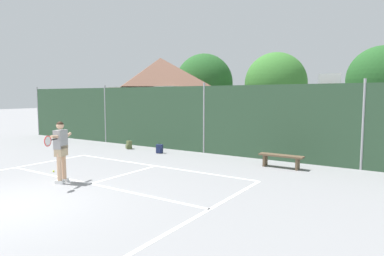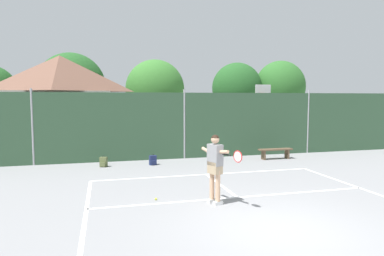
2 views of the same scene
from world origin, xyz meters
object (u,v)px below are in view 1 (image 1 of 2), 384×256
object	(u,v)px
backpack_navy	(159,149)
courtside_bench	(281,158)
basketball_hoop	(329,103)
backpack_olive	(129,145)
tennis_player	(61,146)
tennis_ball	(54,171)

from	to	relation	value
backpack_navy	courtside_bench	world-z (taller)	courtside_bench
basketball_hoop	backpack_navy	bearing A→B (deg)	-153.81
basketball_hoop	backpack_olive	distance (m)	9.41
tennis_player	basketball_hoop	bearing A→B (deg)	57.34
courtside_bench	tennis_player	bearing A→B (deg)	-130.31
tennis_ball	backpack_navy	distance (m)	5.04
backpack_olive	courtside_bench	xyz separation A→B (m)	(7.69, -0.16, 0.17)
backpack_olive	basketball_hoop	bearing A→B (deg)	19.92
tennis_player	backpack_navy	world-z (taller)	tennis_player
tennis_player	tennis_ball	bearing A→B (deg)	153.96
basketball_hoop	backpack_navy	world-z (taller)	basketball_hoop
basketball_hoop	backpack_olive	world-z (taller)	basketball_hoop
backpack_olive	backpack_navy	xyz separation A→B (m)	(2.02, -0.12, 0.00)
basketball_hoop	backpack_olive	size ratio (longest dim) A/B	7.67
courtside_bench	backpack_olive	bearing A→B (deg)	178.84
tennis_player	backpack_olive	distance (m)	6.57
basketball_hoop	tennis_player	size ratio (longest dim) A/B	1.91
backpack_navy	tennis_player	bearing A→B (deg)	-81.53
backpack_olive	courtside_bench	size ratio (longest dim) A/B	0.29
tennis_player	backpack_olive	xyz separation A→B (m)	(-2.87, 5.84, -0.92)
tennis_player	courtside_bench	bearing A→B (deg)	49.69
basketball_hoop	backpack_navy	size ratio (longest dim) A/B	7.67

